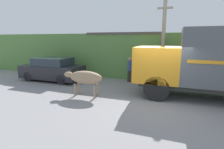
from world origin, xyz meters
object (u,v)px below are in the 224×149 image
Objects in this scene: brown_cow at (85,78)px; parked_suv at (52,69)px; cargo_truck at (219,61)px; utility_pole at (163,40)px; pedestrian_on_hill at (130,68)px.

brown_cow is 4.35m from parked_suv.
brown_cow is at bearing -169.74° from cargo_truck.
utility_pole is (-2.65, 2.39, 0.91)m from cargo_truck.
cargo_truck is at bearing -5.87° from parked_suv.
utility_pole is at bearing 56.76° from brown_cow.
utility_pole is (2.01, 0.27, 1.83)m from pedestrian_on_hill.
pedestrian_on_hill is 2.73m from utility_pole.
pedestrian_on_hill is at bearing -172.30° from utility_pole.
pedestrian_on_hill is at bearing 76.92° from brown_cow.
parked_suv is 5.31m from pedestrian_on_hill.
utility_pole is (3.42, 3.83, 1.81)m from brown_cow.
cargo_truck is 1.65× the size of parked_suv.
parked_suv is at bearing 172.37° from cargo_truck.
pedestrian_on_hill is (-4.66, 2.12, -0.92)m from cargo_truck.
brown_cow is 3.83m from pedestrian_on_hill.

